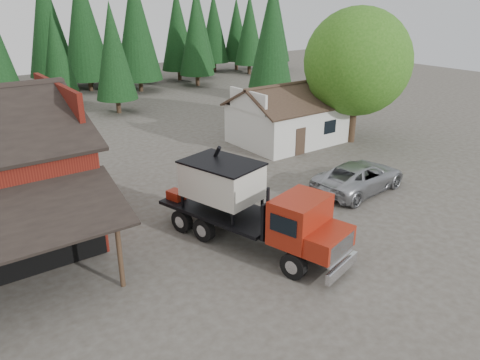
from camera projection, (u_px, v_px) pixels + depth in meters
ground at (264, 264)px, 20.37m from camera, size 120.00×120.00×0.00m
farmhouse at (288, 121)px, 36.62m from camera, size 8.60×6.42×4.65m
deciduous_tree at (358, 66)px, 34.99m from camera, size 8.00×8.00×10.20m
conifer_backdrop at (25, 100)px, 51.76m from camera, size 76.00×16.00×16.00m
near_pine_b at (113, 51)px, 43.91m from camera, size 3.96×3.96×10.40m
near_pine_c at (271, 35)px, 49.36m from camera, size 4.84×4.84×12.40m
feed_truck at (249, 205)px, 21.28m from camera, size 4.89×9.88×4.31m
silver_car at (360, 177)px, 27.63m from camera, size 6.58×3.50×1.76m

